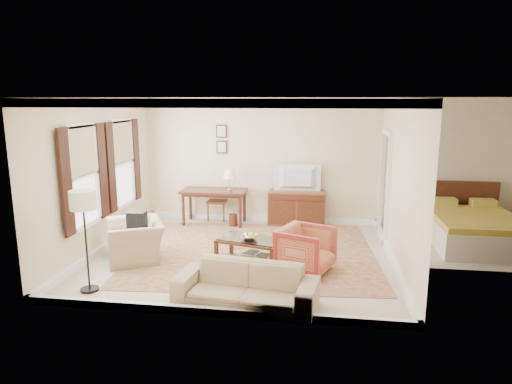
% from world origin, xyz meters
% --- Properties ---
extents(room_shell, '(5.51, 5.01, 2.91)m').
position_xyz_m(room_shell, '(0.00, 0.00, 2.47)').
color(room_shell, beige).
rests_on(room_shell, ground).
extents(annex_bedroom, '(3.00, 2.70, 2.90)m').
position_xyz_m(annex_bedroom, '(4.49, 1.15, 0.34)').
color(annex_bedroom, beige).
rests_on(annex_bedroom, ground).
extents(window_front, '(0.12, 1.56, 1.80)m').
position_xyz_m(window_front, '(-2.70, -0.70, 1.55)').
color(window_front, '#CCB284').
rests_on(window_front, room_shell).
extents(window_rear, '(0.12, 1.56, 1.80)m').
position_xyz_m(window_rear, '(-2.70, 0.90, 1.55)').
color(window_rear, '#CCB284').
rests_on(window_rear, room_shell).
extents(doorway, '(0.10, 1.12, 2.25)m').
position_xyz_m(doorway, '(2.71, 1.50, 1.08)').
color(doorway, white).
rests_on(doorway, room_shell).
extents(rug, '(4.80, 4.21, 0.01)m').
position_xyz_m(rug, '(0.17, 0.18, 0.01)').
color(rug, brown).
rests_on(rug, room_shell).
extents(writing_desk, '(1.48, 0.74, 0.81)m').
position_xyz_m(writing_desk, '(-1.03, 2.03, 0.70)').
color(writing_desk, '#492215').
rests_on(writing_desk, room_shell).
extents(desk_chair, '(0.52, 0.52, 1.05)m').
position_xyz_m(desk_chair, '(-1.04, 2.38, 0.53)').
color(desk_chair, brown).
rests_on(desk_chair, room_shell).
extents(desk_lamp, '(0.32, 0.32, 0.50)m').
position_xyz_m(desk_lamp, '(-0.66, 2.03, 1.06)').
color(desk_lamp, silver).
rests_on(desk_lamp, writing_desk).
extents(framed_prints, '(0.25, 0.04, 0.68)m').
position_xyz_m(framed_prints, '(-0.93, 2.47, 1.94)').
color(framed_prints, '#492215').
rests_on(framed_prints, room_shell).
extents(sideboard, '(1.29, 0.50, 0.80)m').
position_xyz_m(sideboard, '(0.87, 2.22, 0.40)').
color(sideboard, brown).
rests_on(sideboard, room_shell).
extents(tv, '(1.01, 0.58, 0.13)m').
position_xyz_m(tv, '(0.87, 2.20, 1.30)').
color(tv, black).
rests_on(tv, sideboard).
extents(coffee_table, '(1.24, 0.92, 0.47)m').
position_xyz_m(coffee_table, '(0.21, -0.43, 0.36)').
color(coffee_table, '#492215').
rests_on(coffee_table, room_shell).
extents(fruit_bowl, '(0.42, 0.42, 0.10)m').
position_xyz_m(fruit_bowl, '(0.19, -0.50, 0.52)').
color(fruit_bowl, silver).
rests_on(fruit_bowl, coffee_table).
extents(book_a, '(0.27, 0.16, 0.38)m').
position_xyz_m(book_a, '(0.10, -0.31, 0.18)').
color(book_a, brown).
rests_on(book_a, coffee_table).
extents(book_b, '(0.27, 0.11, 0.38)m').
position_xyz_m(book_b, '(0.33, -0.46, 0.18)').
color(book_b, brown).
rests_on(book_b, coffee_table).
extents(striped_armchair, '(1.03, 1.06, 0.85)m').
position_xyz_m(striped_armchair, '(1.19, -0.66, 0.43)').
color(striped_armchair, maroon).
rests_on(striped_armchair, room_shell).
extents(club_armchair, '(1.14, 1.30, 0.96)m').
position_xyz_m(club_armchair, '(-1.90, -0.50, 0.48)').
color(club_armchair, tan).
rests_on(club_armchair, room_shell).
extents(backpack, '(0.37, 0.39, 0.40)m').
position_xyz_m(backpack, '(-1.84, -0.50, 0.73)').
color(backpack, black).
rests_on(backpack, club_armchair).
extents(sofa, '(2.06, 0.85, 0.78)m').
position_xyz_m(sofa, '(0.40, -2.07, 0.39)').
color(sofa, tan).
rests_on(sofa, room_shell).
extents(floor_lamp, '(0.39, 0.39, 1.56)m').
position_xyz_m(floor_lamp, '(-2.05, -1.93, 1.31)').
color(floor_lamp, black).
rests_on(floor_lamp, room_shell).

